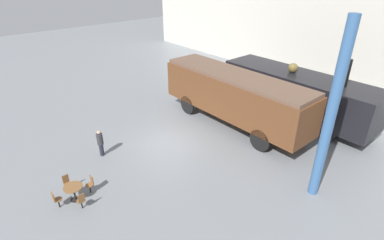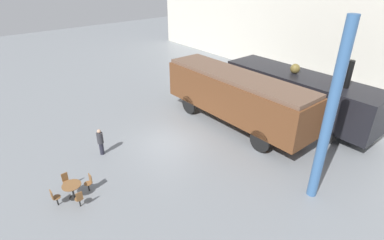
% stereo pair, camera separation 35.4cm
% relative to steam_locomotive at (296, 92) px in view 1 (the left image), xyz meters
% --- Properties ---
extents(ground_plane, '(80.00, 80.00, 0.00)m').
position_rel_steam_locomotive_xyz_m(ground_plane, '(-2.93, -8.74, -1.85)').
color(ground_plane, gray).
extents(backdrop_wall, '(44.00, 0.15, 9.00)m').
position_rel_steam_locomotive_xyz_m(backdrop_wall, '(-2.93, 7.08, 2.65)').
color(backdrop_wall, beige).
rests_on(backdrop_wall, ground_plane).
extents(steam_locomotive, '(10.57, 2.87, 4.72)m').
position_rel_steam_locomotive_xyz_m(steam_locomotive, '(0.00, 0.00, 0.00)').
color(steam_locomotive, black).
rests_on(steam_locomotive, ground_plane).
extents(passenger_coach_wooden, '(10.61, 2.66, 3.50)m').
position_rel_steam_locomotive_xyz_m(passenger_coach_wooden, '(-2.00, -4.03, 0.31)').
color(passenger_coach_wooden, brown).
rests_on(passenger_coach_wooden, ground_plane).
extents(cafe_table_near, '(0.85, 0.85, 0.73)m').
position_rel_steam_locomotive_xyz_m(cafe_table_near, '(-1.71, -14.86, -1.27)').
color(cafe_table_near, black).
rests_on(cafe_table_near, ground_plane).
extents(cafe_chair_0, '(0.36, 0.36, 0.87)m').
position_rel_steam_locomotive_xyz_m(cafe_chair_0, '(-1.69, -15.65, -1.34)').
color(cafe_chair_0, black).
rests_on(cafe_chair_0, ground_plane).
extents(cafe_chair_1, '(0.36, 0.36, 0.87)m').
position_rel_steam_locomotive_xyz_m(cafe_chair_1, '(-0.91, -14.84, -1.34)').
color(cafe_chair_1, black).
rests_on(cafe_chair_1, ground_plane).
extents(cafe_chair_2, '(0.36, 0.36, 0.87)m').
position_rel_steam_locomotive_xyz_m(cafe_chair_2, '(-1.72, -14.06, -1.34)').
color(cafe_chair_2, black).
rests_on(cafe_chair_2, ground_plane).
extents(cafe_chair_3, '(0.36, 0.36, 0.87)m').
position_rel_steam_locomotive_xyz_m(cafe_chair_3, '(-2.50, -14.87, -1.34)').
color(cafe_chair_3, black).
rests_on(cafe_chair_3, ground_plane).
extents(visitor_person, '(0.34, 0.34, 1.57)m').
position_rel_steam_locomotive_xyz_m(visitor_person, '(-4.23, -12.32, -1.00)').
color(visitor_person, '#262633').
rests_on(visitor_person, ground_plane).
extents(support_pillar, '(0.44, 0.44, 8.00)m').
position_rel_steam_locomotive_xyz_m(support_pillar, '(5.07, -6.22, 2.15)').
color(support_pillar, '#386093').
rests_on(support_pillar, ground_plane).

